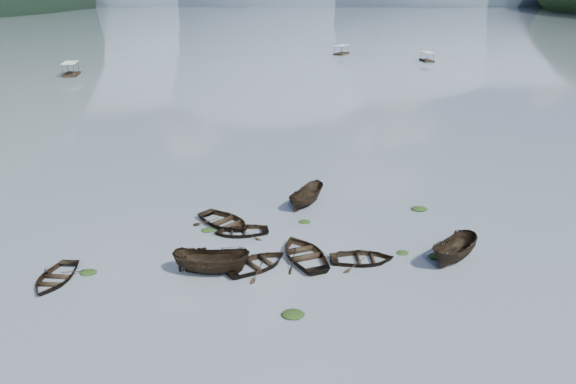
{
  "coord_description": "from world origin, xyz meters",
  "views": [
    {
      "loc": [
        1.07,
        -23.16,
        15.62
      ],
      "look_at": [
        0.0,
        12.0,
        2.0
      ],
      "focal_mm": 32.0,
      "sensor_mm": 36.0,
      "label": 1
    }
  ],
  "objects_px": {
    "rowboat_0": "(55,281)",
    "pontoon_left": "(72,75)",
    "rowboat_3": "(305,258)",
    "pontoon_centre": "(341,54)"
  },
  "relations": [
    {
      "from": "rowboat_3",
      "to": "pontoon_centre",
      "type": "xyz_separation_m",
      "value": [
        10.19,
        117.76,
        0.0
      ]
    },
    {
      "from": "rowboat_3",
      "to": "pontoon_left",
      "type": "xyz_separation_m",
      "value": [
        -47.85,
        76.56,
        0.0
      ]
    },
    {
      "from": "rowboat_0",
      "to": "pontoon_centre",
      "type": "xyz_separation_m",
      "value": [
        24.73,
        120.96,
        0.0
      ]
    },
    {
      "from": "rowboat_3",
      "to": "pontoon_left",
      "type": "relative_size",
      "value": 0.75
    },
    {
      "from": "rowboat_0",
      "to": "pontoon_left",
      "type": "xyz_separation_m",
      "value": [
        -33.31,
        79.76,
        0.0
      ]
    },
    {
      "from": "rowboat_0",
      "to": "rowboat_3",
      "type": "bearing_deg",
      "value": 15.47
    },
    {
      "from": "pontoon_centre",
      "to": "pontoon_left",
      "type": "bearing_deg",
      "value": -118.75
    },
    {
      "from": "rowboat_3",
      "to": "pontoon_centre",
      "type": "height_order",
      "value": "pontoon_centre"
    },
    {
      "from": "pontoon_left",
      "to": "rowboat_3",
      "type": "bearing_deg",
      "value": -71.71
    },
    {
      "from": "rowboat_0",
      "to": "rowboat_3",
      "type": "relative_size",
      "value": 0.81
    }
  ]
}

